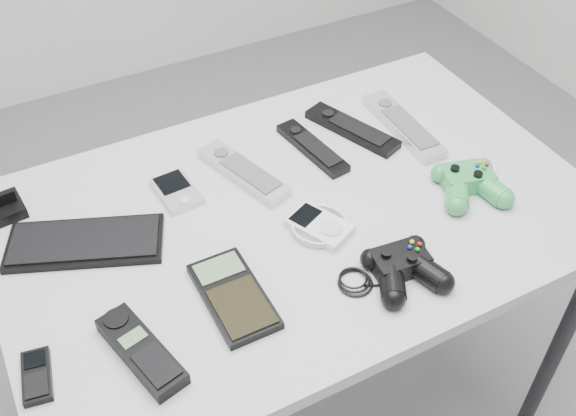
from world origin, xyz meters
name	(u,v)px	position (x,y,z in m)	size (l,w,h in m)	color
floor	(288,392)	(0.00, 0.00, 0.00)	(3.50, 3.50, 0.00)	slate
desk	(297,233)	(-0.01, -0.06, 0.69)	(1.12, 0.72, 0.75)	#AAAAAD
pda_keyboard	(85,242)	(-0.39, 0.03, 0.76)	(0.28, 0.12, 0.02)	black
pda	(177,191)	(-0.20, 0.09, 0.76)	(0.07, 0.11, 0.02)	silver
remote_silver_a	(243,171)	(-0.06, 0.07, 0.76)	(0.06, 0.22, 0.02)	silver
remote_black_a	(312,147)	(0.10, 0.08, 0.76)	(0.05, 0.20, 0.02)	black
remote_black_b	(352,128)	(0.21, 0.10, 0.76)	(0.05, 0.22, 0.02)	black
remote_silver_b	(403,125)	(0.31, 0.06, 0.76)	(0.06, 0.25, 0.03)	silver
mobile_phone	(37,376)	(-0.53, -0.21, 0.76)	(0.04, 0.09, 0.02)	black
cordless_handset	(141,350)	(-0.38, -0.24, 0.77)	(0.06, 0.18, 0.03)	black
calculator	(234,295)	(-0.21, -0.21, 0.76)	(0.10, 0.19, 0.02)	black
mp3_player	(319,225)	(0.00, -0.13, 0.76)	(0.11, 0.11, 0.02)	silver
controller_black	(404,266)	(0.07, -0.29, 0.78)	(0.23, 0.14, 0.05)	black
controller_green	(470,181)	(0.31, -0.17, 0.78)	(0.14, 0.15, 0.05)	#217C3B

